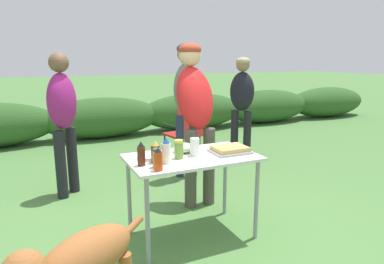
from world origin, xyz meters
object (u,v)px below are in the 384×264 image
(camp_chair_green_behind_table, at_px, (186,130))
(standing_person_in_gray_fleece, at_px, (186,93))
(paper_cup_stack, at_px, (195,147))
(standing_person_in_olive_jacket, at_px, (63,112))
(folding_table, at_px, (192,165))
(relish_jar, at_px, (179,149))
(standing_person_in_navy_coat, at_px, (242,97))
(plate_stack, at_px, (149,157))
(standing_person_in_dark_puffer, at_px, (195,105))
(mixing_bowl, at_px, (184,148))
(beer_bottle, at_px, (155,152))
(hot_sauce_bottle, at_px, (158,160))
(food_tray, at_px, (230,150))
(mayo_bottle, at_px, (166,151))
(bbq_sauce_bottle, at_px, (141,154))
(spice_jar, at_px, (157,158))

(camp_chair_green_behind_table, bearing_deg, standing_person_in_gray_fleece, -122.93)
(paper_cup_stack, height_order, standing_person_in_olive_jacket, standing_person_in_olive_jacket)
(folding_table, height_order, relish_jar, relish_jar)
(standing_person_in_navy_coat, bearing_deg, standing_person_in_gray_fleece, -109.38)
(folding_table, relative_size, plate_stack, 5.32)
(paper_cup_stack, bearing_deg, standing_person_in_dark_puffer, 64.70)
(standing_person_in_olive_jacket, bearing_deg, mixing_bowl, -103.35)
(beer_bottle, bearing_deg, folding_table, 8.03)
(hot_sauce_bottle, distance_m, camp_chair_green_behind_table, 2.76)
(hot_sauce_bottle, xyz_separation_m, standing_person_in_olive_jacket, (-0.52, 1.71, 0.15))
(camp_chair_green_behind_table, bearing_deg, food_tray, -113.75)
(standing_person_in_olive_jacket, relative_size, camp_chair_green_behind_table, 1.95)
(food_tray, relative_size, camp_chair_green_behind_table, 0.39)
(standing_person_in_gray_fleece, bearing_deg, mayo_bottle, -103.97)
(paper_cup_stack, distance_m, standing_person_in_dark_puffer, 0.80)
(food_tray, relative_size, hot_sauce_bottle, 1.84)
(beer_bottle, relative_size, standing_person_in_dark_puffer, 0.11)
(plate_stack, relative_size, mayo_bottle, 1.00)
(hot_sauce_bottle, bearing_deg, standing_person_in_gray_fleece, 60.23)
(bbq_sauce_bottle, bearing_deg, relish_jar, 9.61)
(hot_sauce_bottle, xyz_separation_m, standing_person_in_dark_puffer, (0.74, 0.93, 0.25))
(plate_stack, distance_m, spice_jar, 0.27)
(mixing_bowl, distance_m, spice_jar, 0.47)
(mayo_bottle, relative_size, standing_person_in_navy_coat, 0.13)
(paper_cup_stack, relative_size, hot_sauce_bottle, 0.86)
(plate_stack, xyz_separation_m, bbq_sauce_bottle, (-0.12, -0.17, 0.08))
(relish_jar, bearing_deg, standing_person_in_navy_coat, 46.42)
(folding_table, bearing_deg, spice_jar, -155.57)
(standing_person_in_olive_jacket, bearing_deg, relish_jar, -109.59)
(mixing_bowl, distance_m, standing_person_in_gray_fleece, 1.50)
(bbq_sauce_bottle, xyz_separation_m, spice_jar, (0.10, -0.09, -0.02))
(standing_person_in_dark_puffer, relative_size, camp_chair_green_behind_table, 2.06)
(beer_bottle, relative_size, bbq_sauce_bottle, 0.93)
(relish_jar, bearing_deg, mayo_bottle, -150.83)
(standing_person_in_navy_coat, bearing_deg, camp_chair_green_behind_table, -145.68)
(bbq_sauce_bottle, distance_m, camp_chair_green_behind_table, 2.65)
(mayo_bottle, distance_m, relish_jar, 0.16)
(bbq_sauce_bottle, xyz_separation_m, mayo_bottle, (0.20, -0.02, 0.01))
(mayo_bottle, xyz_separation_m, camp_chair_green_behind_table, (1.16, 2.27, -0.37))
(spice_jar, height_order, standing_person_in_navy_coat, standing_person_in_navy_coat)
(mixing_bowl, distance_m, bbq_sauce_bottle, 0.50)
(food_tray, xyz_separation_m, standing_person_in_dark_puffer, (-0.00, 0.72, 0.30))
(mixing_bowl, relative_size, camp_chair_green_behind_table, 0.23)
(plate_stack, xyz_separation_m, camp_chair_green_behind_table, (1.24, 2.08, -0.29))
(spice_jar, distance_m, hot_sauce_bottle, 0.08)
(standing_person_in_dark_puffer, bearing_deg, camp_chair_green_behind_table, 69.90)
(beer_bottle, relative_size, standing_person_in_olive_jacket, 0.11)
(standing_person_in_gray_fleece, relative_size, standing_person_in_olive_jacket, 1.08)
(mixing_bowl, relative_size, standing_person_in_olive_jacket, 0.12)
(mayo_bottle, xyz_separation_m, standing_person_in_navy_coat, (2.03, 2.07, 0.12))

